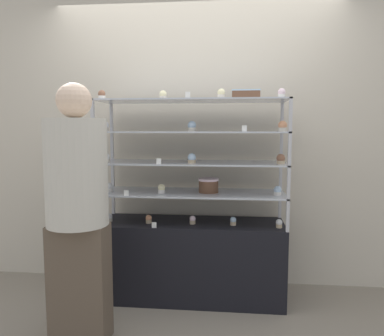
% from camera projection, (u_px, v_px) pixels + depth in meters
% --- Properties ---
extents(ground_plane, '(20.00, 20.00, 0.00)m').
position_uv_depth(ground_plane, '(192.00, 297.00, 3.13)').
color(ground_plane, gray).
extents(back_wall, '(8.00, 0.05, 2.60)m').
position_uv_depth(back_wall, '(196.00, 140.00, 3.37)').
color(back_wall, beige).
rests_on(back_wall, ground_plane).
extents(display_base, '(1.49, 0.47, 0.64)m').
position_uv_depth(display_base, '(192.00, 260.00, 3.10)').
color(display_base, black).
rests_on(display_base, ground_plane).
extents(display_riser_lower, '(1.49, 0.47, 0.25)m').
position_uv_depth(display_riser_lower, '(192.00, 194.00, 3.04)').
color(display_riser_lower, '#B7B7BC').
rests_on(display_riser_lower, display_base).
extents(display_riser_middle, '(1.49, 0.47, 0.25)m').
position_uv_depth(display_riser_middle, '(192.00, 164.00, 3.01)').
color(display_riser_middle, '#B7B7BC').
rests_on(display_riser_middle, display_riser_lower).
extents(display_riser_upper, '(1.49, 0.47, 0.25)m').
position_uv_depth(display_riser_upper, '(192.00, 133.00, 2.99)').
color(display_riser_upper, '#B7B7BC').
rests_on(display_riser_upper, display_riser_middle).
extents(display_riser_top, '(1.49, 0.47, 0.25)m').
position_uv_depth(display_riser_top, '(192.00, 102.00, 2.96)').
color(display_riser_top, '#B7B7BC').
rests_on(display_riser_top, display_riser_upper).
extents(layer_cake_centerpiece, '(0.16, 0.16, 0.11)m').
position_uv_depth(layer_cake_centerpiece, '(209.00, 185.00, 3.01)').
color(layer_cake_centerpiece, brown).
rests_on(layer_cake_centerpiece, display_riser_lower).
extents(sheet_cake_frosted, '(0.22, 0.18, 0.07)m').
position_uv_depth(sheet_cake_frosted, '(246.00, 95.00, 2.94)').
color(sheet_cake_frosted, brown).
rests_on(sheet_cake_frosted, display_riser_top).
extents(cupcake_0, '(0.05, 0.05, 0.07)m').
position_uv_depth(cupcake_0, '(109.00, 218.00, 3.07)').
color(cupcake_0, beige).
rests_on(cupcake_0, display_base).
extents(cupcake_1, '(0.05, 0.05, 0.07)m').
position_uv_depth(cupcake_1, '(149.00, 219.00, 3.02)').
color(cupcake_1, '#CCB28C').
rests_on(cupcake_1, display_base).
extents(cupcake_2, '(0.05, 0.05, 0.07)m').
position_uv_depth(cupcake_2, '(193.00, 220.00, 2.99)').
color(cupcake_2, '#CCB28C').
rests_on(cupcake_2, display_base).
extents(cupcake_3, '(0.05, 0.05, 0.07)m').
position_uv_depth(cupcake_3, '(233.00, 221.00, 2.96)').
color(cupcake_3, '#CCB28C').
rests_on(cupcake_3, display_base).
extents(cupcake_4, '(0.05, 0.05, 0.07)m').
position_uv_depth(cupcake_4, '(279.00, 224.00, 2.88)').
color(cupcake_4, '#CCB28C').
rests_on(cupcake_4, display_base).
extents(price_tag_0, '(0.04, 0.00, 0.04)m').
position_uv_depth(price_tag_0, '(154.00, 225.00, 2.87)').
color(price_tag_0, white).
rests_on(price_tag_0, display_base).
extents(cupcake_5, '(0.06, 0.06, 0.07)m').
position_uv_depth(cupcake_5, '(109.00, 187.00, 3.05)').
color(cupcake_5, white).
rests_on(cupcake_5, display_riser_lower).
extents(cupcake_6, '(0.06, 0.06, 0.07)m').
position_uv_depth(cupcake_6, '(162.00, 189.00, 2.98)').
color(cupcake_6, white).
rests_on(cupcake_6, display_riser_lower).
extents(cupcake_7, '(0.06, 0.06, 0.07)m').
position_uv_depth(cupcake_7, '(278.00, 191.00, 2.89)').
color(cupcake_7, white).
rests_on(cupcake_7, display_riser_lower).
extents(price_tag_1, '(0.04, 0.00, 0.04)m').
position_uv_depth(price_tag_1, '(126.00, 193.00, 2.87)').
color(price_tag_1, white).
rests_on(price_tag_1, display_riser_lower).
extents(cupcake_8, '(0.07, 0.07, 0.08)m').
position_uv_depth(cupcake_8, '(106.00, 158.00, 2.97)').
color(cupcake_8, beige).
rests_on(cupcake_8, display_riser_middle).
extents(cupcake_9, '(0.07, 0.07, 0.08)m').
position_uv_depth(cupcake_9, '(192.00, 159.00, 2.91)').
color(cupcake_9, '#CCB28C').
rests_on(cupcake_9, display_riser_middle).
extents(cupcake_10, '(0.07, 0.07, 0.08)m').
position_uv_depth(cupcake_10, '(281.00, 159.00, 2.84)').
color(cupcake_10, '#CCB28C').
rests_on(cupcake_10, display_riser_middle).
extents(price_tag_2, '(0.04, 0.00, 0.04)m').
position_uv_depth(price_tag_2, '(159.00, 161.00, 2.82)').
color(price_tag_2, white).
rests_on(price_tag_2, display_riser_middle).
extents(cupcake_11, '(0.07, 0.07, 0.08)m').
position_uv_depth(cupcake_11, '(105.00, 126.00, 2.94)').
color(cupcake_11, beige).
rests_on(cupcake_11, display_riser_upper).
extents(cupcake_12, '(0.07, 0.07, 0.08)m').
position_uv_depth(cupcake_12, '(192.00, 126.00, 2.92)').
color(cupcake_12, beige).
rests_on(cupcake_12, display_riser_upper).
extents(cupcake_13, '(0.07, 0.07, 0.08)m').
position_uv_depth(cupcake_13, '(283.00, 126.00, 2.79)').
color(cupcake_13, beige).
rests_on(cupcake_13, display_riser_upper).
extents(price_tag_3, '(0.04, 0.00, 0.04)m').
position_uv_depth(price_tag_3, '(244.00, 128.00, 2.73)').
color(price_tag_3, white).
rests_on(price_tag_3, display_riser_upper).
extents(cupcake_14, '(0.06, 0.06, 0.07)m').
position_uv_depth(cupcake_14, '(102.00, 95.00, 2.92)').
color(cupcake_14, white).
rests_on(cupcake_14, display_riser_top).
extents(cupcake_15, '(0.06, 0.06, 0.07)m').
position_uv_depth(cupcake_15, '(163.00, 95.00, 2.94)').
color(cupcake_15, beige).
rests_on(cupcake_15, display_riser_top).
extents(cupcake_16, '(0.06, 0.06, 0.07)m').
position_uv_depth(cupcake_16, '(221.00, 94.00, 2.81)').
color(cupcake_16, beige).
rests_on(cupcake_16, display_riser_top).
extents(cupcake_17, '(0.06, 0.06, 0.07)m').
position_uv_depth(cupcake_17, '(282.00, 93.00, 2.78)').
color(cupcake_17, white).
rests_on(cupcake_17, display_riser_top).
extents(price_tag_4, '(0.04, 0.00, 0.04)m').
position_uv_depth(price_tag_4, '(188.00, 95.00, 2.74)').
color(price_tag_4, white).
rests_on(price_tag_4, display_riser_top).
extents(customer_figure, '(0.39, 0.39, 1.69)m').
position_uv_depth(customer_figure, '(78.00, 207.00, 2.40)').
color(customer_figure, brown).
rests_on(customer_figure, ground_plane).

